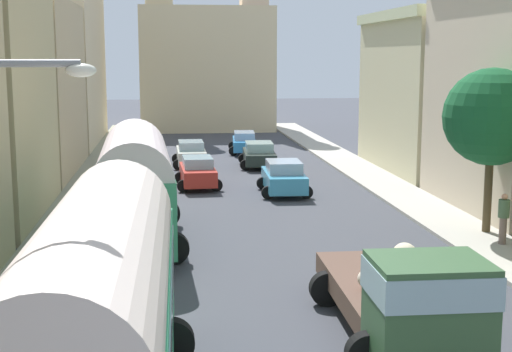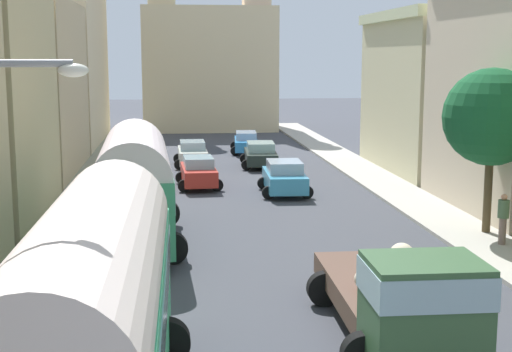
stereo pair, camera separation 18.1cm
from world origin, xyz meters
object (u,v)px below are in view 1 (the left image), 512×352
at_px(pedestrian_0, 504,217).
at_px(cargo_truck_0, 406,296).
at_px(parked_bus_1, 135,182).
at_px(car_5, 191,154).
at_px(car_0, 284,177).
at_px(car_2, 244,142).
at_px(car_1, 259,154).
at_px(car_4, 198,172).
at_px(parked_bus_0, 99,310).

bearing_deg(pedestrian_0, cargo_truck_0, -127.12).
relative_size(parked_bus_1, car_5, 2.06).
distance_m(cargo_truck_0, car_0, 18.64).
bearing_deg(car_2, pedestrian_0, -76.58).
height_order(car_1, pedestrian_0, pedestrian_0).
distance_m(car_0, pedestrian_0, 12.08).
bearing_deg(cargo_truck_0, car_5, 97.66).
xyz_separation_m(parked_bus_1, car_2, (6.22, 23.52, -1.48)).
distance_m(car_4, car_5, 6.99).
bearing_deg(parked_bus_1, car_2, 75.18).
distance_m(parked_bus_1, car_0, 10.91).
height_order(parked_bus_1, car_0, parked_bus_1).
height_order(cargo_truck_0, car_2, cargo_truck_0).
xyz_separation_m(car_0, car_5, (-4.04, 9.23, -0.03)).
distance_m(car_2, car_5, 6.79).
xyz_separation_m(parked_bus_1, car_5, (2.48, 17.86, -1.45)).
distance_m(car_2, car_4, 13.17).
distance_m(parked_bus_1, car_5, 18.09).
xyz_separation_m(parked_bus_0, parked_bus_1, (0.05, 13.05, -0.10)).
xyz_separation_m(cargo_truck_0, car_4, (-3.65, 20.87, -0.49)).
xyz_separation_m(cargo_truck_0, car_5, (-3.75, 27.86, -0.50)).
bearing_deg(car_0, pedestrian_0, -61.36).
bearing_deg(parked_bus_1, car_5, 82.09).
xyz_separation_m(car_0, car_2, (-0.30, 14.89, -0.07)).
relative_size(parked_bus_1, pedestrian_0, 4.48).
relative_size(parked_bus_0, car_5, 2.34).
relative_size(parked_bus_0, pedestrian_0, 5.09).
bearing_deg(car_1, pedestrian_0, -72.99).
xyz_separation_m(parked_bus_1, cargo_truck_0, (6.23, -10.00, -0.95)).
xyz_separation_m(parked_bus_1, car_4, (2.57, 10.87, -1.44)).
distance_m(car_5, pedestrian_0, 22.13).
bearing_deg(cargo_truck_0, car_2, 90.00).
relative_size(cargo_truck_0, car_4, 1.81).
bearing_deg(car_5, car_2, 56.52).
relative_size(parked_bus_0, cargo_truck_0, 1.34).
bearing_deg(parked_bus_0, pedestrian_0, 41.89).
bearing_deg(cargo_truck_0, pedestrian_0, 52.88).
bearing_deg(car_5, pedestrian_0, -63.63).
relative_size(parked_bus_0, car_0, 2.36).
height_order(parked_bus_0, car_1, parked_bus_0).
relative_size(parked_bus_1, cargo_truck_0, 1.18).
relative_size(car_0, pedestrian_0, 2.16).
relative_size(car_4, car_5, 0.97).
bearing_deg(parked_bus_0, car_2, 80.26).
xyz_separation_m(car_1, car_2, (-0.21, 6.29, -0.01)).
xyz_separation_m(car_4, car_5, (-0.09, 6.99, -0.01)).
bearing_deg(car_2, car_0, -88.86).
bearing_deg(car_5, parked_bus_1, -97.91).
bearing_deg(pedestrian_0, car_2, 103.42).
xyz_separation_m(car_0, car_4, (-3.95, 2.24, -0.02)).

